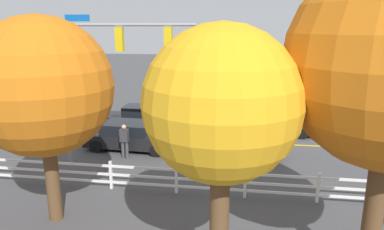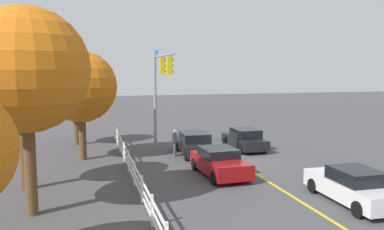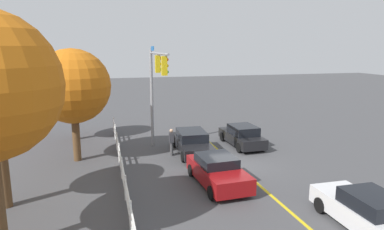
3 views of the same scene
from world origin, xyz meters
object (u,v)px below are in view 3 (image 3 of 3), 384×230
(car_2, at_px, (218,171))
(car_0, at_px, (192,142))
(pedestrian, at_px, (171,141))
(tree_2, at_px, (73,92))
(car_3, at_px, (242,136))
(tree_0, at_px, (73,87))
(car_1, at_px, (368,212))

(car_2, bearing_deg, car_0, 175.52)
(car_0, height_order, car_2, car_2)
(car_2, xyz_separation_m, pedestrian, (5.12, 1.25, 0.23))
(car_2, relative_size, tree_2, 0.85)
(car_0, xyz_separation_m, tree_2, (5.40, 7.41, 2.80))
(car_3, xyz_separation_m, tree_2, (4.74, 11.11, 2.80))
(pedestrian, bearing_deg, car_3, 11.15)
(car_2, bearing_deg, tree_2, -148.75)
(car_2, height_order, car_3, car_3)
(pedestrian, bearing_deg, tree_0, 177.03)
(car_3, relative_size, tree_2, 0.83)
(car_1, bearing_deg, car_0, 20.00)
(car_1, xyz_separation_m, tree_2, (16.16, 11.19, 2.79))
(car_3, bearing_deg, car_1, 178.66)
(car_1, distance_m, car_3, 11.42)
(car_1, distance_m, tree_0, 15.90)
(car_0, bearing_deg, car_2, 1.48)
(car_0, xyz_separation_m, car_2, (-5.28, 0.13, -0.00))
(car_3, height_order, tree_2, tree_2)
(tree_2, bearing_deg, car_0, -126.06)
(tree_0, bearing_deg, pedestrian, -95.00)
(pedestrian, relative_size, tree_0, 0.26)
(car_0, height_order, tree_0, tree_0)
(car_3, distance_m, tree_2, 12.40)
(pedestrian, bearing_deg, car_0, 8.53)
(car_2, xyz_separation_m, car_3, (5.94, -3.83, 0.00))
(car_1, bearing_deg, tree_2, 35.37)
(car_3, height_order, tree_0, tree_0)
(tree_0, xyz_separation_m, tree_2, (5.06, 0.42, -0.93))
(car_1, bearing_deg, car_3, 1.05)
(car_0, relative_size, pedestrian, 2.80)
(tree_0, bearing_deg, car_0, -92.73)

